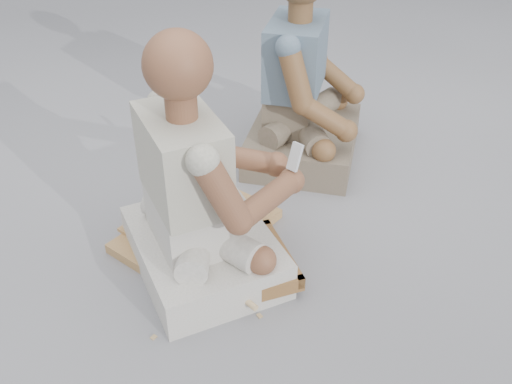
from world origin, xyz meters
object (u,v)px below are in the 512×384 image
carved_panel (197,230)px  tool_tray (229,269)px  craftsman (199,200)px  companion (303,95)px

carved_panel → tool_tray: (-0.02, -0.30, 0.04)m
tool_tray → craftsman: craftsman is taller
carved_panel → tool_tray: size_ratio=1.22×
carved_panel → craftsman: size_ratio=0.66×
craftsman → companion: 0.90m
carved_panel → companion: companion is taller
tool_tray → companion: size_ratio=0.52×
carved_panel → tool_tray: bearing=-92.9°
craftsman → companion: bearing=128.2°
carved_panel → companion: (0.70, 0.31, 0.30)m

